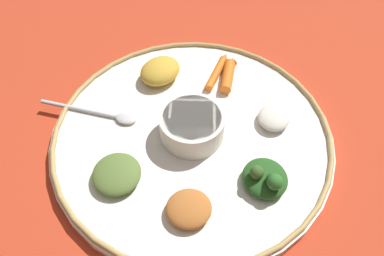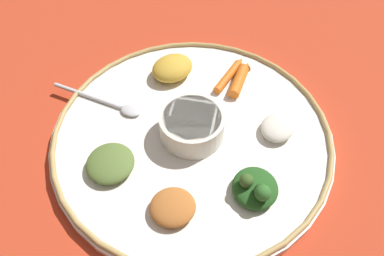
% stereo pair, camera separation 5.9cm
% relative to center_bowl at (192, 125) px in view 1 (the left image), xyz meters
% --- Properties ---
extents(ground_plane, '(2.40, 2.40, 0.00)m').
position_rel_center_bowl_xyz_m(ground_plane, '(0.00, 0.00, -0.04)').
color(ground_plane, '#B7381E').
extents(platter, '(0.44, 0.44, 0.02)m').
position_rel_center_bowl_xyz_m(platter, '(0.00, 0.00, -0.03)').
color(platter, white).
rests_on(platter, ground_plane).
extents(platter_rim, '(0.43, 0.43, 0.01)m').
position_rel_center_bowl_xyz_m(platter_rim, '(0.00, 0.00, -0.02)').
color(platter_rim, tan).
rests_on(platter_rim, platter).
extents(center_bowl, '(0.10, 0.10, 0.04)m').
position_rel_center_bowl_xyz_m(center_bowl, '(0.00, 0.00, 0.00)').
color(center_bowl, silver).
rests_on(center_bowl, platter).
extents(spoon, '(0.17, 0.04, 0.01)m').
position_rel_center_bowl_xyz_m(spoon, '(0.15, 0.03, -0.02)').
color(spoon, silver).
rests_on(spoon, platter).
extents(greens_pile, '(0.09, 0.09, 0.04)m').
position_rel_center_bowl_xyz_m(greens_pile, '(-0.13, 0.04, -0.01)').
color(greens_pile, '#23511E').
rests_on(greens_pile, platter).
extents(carrot_near_spoon, '(0.04, 0.09, 0.02)m').
position_rel_center_bowl_xyz_m(carrot_near_spoon, '(-0.01, -0.14, -0.01)').
color(carrot_near_spoon, orange).
rests_on(carrot_near_spoon, platter).
extents(carrot_outer, '(0.02, 0.10, 0.01)m').
position_rel_center_bowl_xyz_m(carrot_outer, '(0.02, -0.14, -0.02)').
color(carrot_outer, orange).
rests_on(carrot_outer, platter).
extents(mound_collards, '(0.09, 0.09, 0.02)m').
position_rel_center_bowl_xyz_m(mound_collards, '(0.06, 0.12, -0.01)').
color(mound_collards, '#567033').
rests_on(mound_collards, platter).
extents(mound_chickpea, '(0.09, 0.09, 0.02)m').
position_rel_center_bowl_xyz_m(mound_chickpea, '(-0.05, 0.12, -0.01)').
color(mound_chickpea, '#B2662D').
rests_on(mound_chickpea, platter).
extents(mound_lentil_yellow, '(0.08, 0.09, 0.03)m').
position_rel_center_bowl_xyz_m(mound_lentil_yellow, '(0.10, -0.09, -0.01)').
color(mound_lentil_yellow, gold).
rests_on(mound_lentil_yellow, platter).
extents(mound_rice_white, '(0.06, 0.06, 0.02)m').
position_rel_center_bowl_xyz_m(mound_rice_white, '(-0.11, -0.08, -0.01)').
color(mound_rice_white, silver).
rests_on(mound_rice_white, platter).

